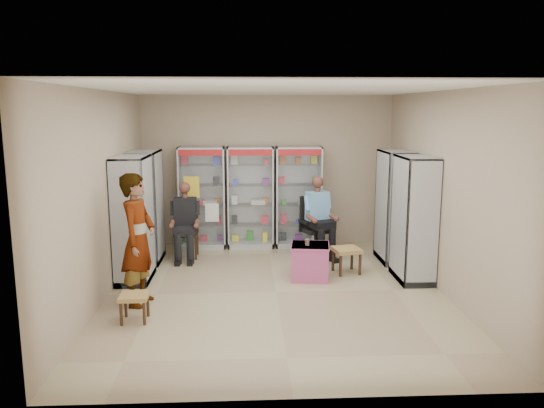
{
  "coord_description": "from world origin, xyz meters",
  "views": [
    {
      "loc": [
        -0.44,
        -7.63,
        2.74
      ],
      "look_at": [
        -0.02,
        0.7,
        1.23
      ],
      "focal_mm": 35.0,
      "sensor_mm": 36.0,
      "label": 1
    }
  ],
  "objects_px": {
    "cabinet_back_left": "(202,198)",
    "cabinet_left_far": "(146,207)",
    "woven_stool_a": "(346,260)",
    "standing_man": "(138,240)",
    "wooden_chair": "(186,233)",
    "seated_shopkeeper": "(317,219)",
    "cabinet_back_right": "(298,197)",
    "cabinet_left_near": "(133,219)",
    "cabinet_right_near": "(414,219)",
    "office_chair": "(316,227)",
    "cabinet_right_far": "(395,207)",
    "woven_stool_b": "(135,308)",
    "pink_trunk": "(310,262)",
    "cabinet_back_mid": "(251,197)"
  },
  "relations": [
    {
      "from": "cabinet_left_near",
      "to": "woven_stool_a",
      "type": "bearing_deg",
      "value": 93.25
    },
    {
      "from": "cabinet_back_left",
      "to": "cabinet_right_far",
      "type": "distance_m",
      "value": 3.71
    },
    {
      "from": "cabinet_back_right",
      "to": "wooden_chair",
      "type": "bearing_deg",
      "value": -161.25
    },
    {
      "from": "cabinet_back_left",
      "to": "cabinet_left_far",
      "type": "bearing_deg",
      "value": -135.0
    },
    {
      "from": "cabinet_back_left",
      "to": "pink_trunk",
      "type": "height_order",
      "value": "cabinet_back_left"
    },
    {
      "from": "cabinet_right_far",
      "to": "pink_trunk",
      "type": "relative_size",
      "value": 3.38
    },
    {
      "from": "cabinet_back_mid",
      "to": "wooden_chair",
      "type": "height_order",
      "value": "cabinet_back_mid"
    },
    {
      "from": "seated_shopkeeper",
      "to": "cabinet_back_right",
      "type": "bearing_deg",
      "value": 87.16
    },
    {
      "from": "cabinet_right_near",
      "to": "woven_stool_a",
      "type": "bearing_deg",
      "value": 68.15
    },
    {
      "from": "pink_trunk",
      "to": "standing_man",
      "type": "height_order",
      "value": "standing_man"
    },
    {
      "from": "cabinet_right_far",
      "to": "cabinet_left_near",
      "type": "height_order",
      "value": "same"
    },
    {
      "from": "wooden_chair",
      "to": "woven_stool_b",
      "type": "height_order",
      "value": "wooden_chair"
    },
    {
      "from": "cabinet_right_near",
      "to": "wooden_chair",
      "type": "height_order",
      "value": "cabinet_right_near"
    },
    {
      "from": "cabinet_back_left",
      "to": "woven_stool_a",
      "type": "distance_m",
      "value": 3.23
    },
    {
      "from": "cabinet_right_near",
      "to": "pink_trunk",
      "type": "xyz_separation_m",
      "value": [
        -1.64,
        0.13,
        -0.72
      ]
    },
    {
      "from": "woven_stool_a",
      "to": "wooden_chair",
      "type": "bearing_deg",
      "value": 158.43
    },
    {
      "from": "cabinet_back_right",
      "to": "office_chair",
      "type": "distance_m",
      "value": 0.9
    },
    {
      "from": "woven_stool_a",
      "to": "cabinet_right_far",
      "type": "bearing_deg",
      "value": 35.4
    },
    {
      "from": "seated_shopkeeper",
      "to": "wooden_chair",
      "type": "bearing_deg",
      "value": 157.06
    },
    {
      "from": "cabinet_back_left",
      "to": "cabinet_back_right",
      "type": "xyz_separation_m",
      "value": [
        1.9,
        0.0,
        0.0
      ]
    },
    {
      "from": "cabinet_left_far",
      "to": "woven_stool_a",
      "type": "bearing_deg",
      "value": 75.41
    },
    {
      "from": "woven_stool_a",
      "to": "woven_stool_b",
      "type": "height_order",
      "value": "woven_stool_a"
    },
    {
      "from": "cabinet_left_far",
      "to": "seated_shopkeeper",
      "type": "distance_m",
      "value": 3.11
    },
    {
      "from": "cabinet_back_left",
      "to": "wooden_chair",
      "type": "distance_m",
      "value": 0.94
    },
    {
      "from": "cabinet_back_right",
      "to": "woven_stool_b",
      "type": "relative_size",
      "value": 5.51
    },
    {
      "from": "cabinet_right_far",
      "to": "cabinet_left_near",
      "type": "bearing_deg",
      "value": 101.41
    },
    {
      "from": "cabinet_right_near",
      "to": "cabinet_left_near",
      "type": "bearing_deg",
      "value": 87.43
    },
    {
      "from": "cabinet_left_near",
      "to": "wooden_chair",
      "type": "relative_size",
      "value": 2.13
    },
    {
      "from": "cabinet_back_right",
      "to": "wooden_chair",
      "type": "distance_m",
      "value": 2.33
    },
    {
      "from": "woven_stool_b",
      "to": "standing_man",
      "type": "bearing_deg",
      "value": 94.43
    },
    {
      "from": "standing_man",
      "to": "cabinet_back_mid",
      "type": "bearing_deg",
      "value": -15.78
    },
    {
      "from": "woven_stool_b",
      "to": "seated_shopkeeper",
      "type": "bearing_deg",
      "value": 46.79
    },
    {
      "from": "cabinet_right_far",
      "to": "wooden_chair",
      "type": "distance_m",
      "value": 3.84
    },
    {
      "from": "cabinet_back_mid",
      "to": "office_chair",
      "type": "distance_m",
      "value": 1.49
    },
    {
      "from": "cabinet_back_left",
      "to": "cabinet_back_right",
      "type": "height_order",
      "value": "same"
    },
    {
      "from": "cabinet_back_right",
      "to": "woven_stool_a",
      "type": "xyz_separation_m",
      "value": [
        0.64,
        -1.83,
        -0.78
      ]
    },
    {
      "from": "office_chair",
      "to": "wooden_chair",
      "type": "bearing_deg",
      "value": 158.24
    },
    {
      "from": "standing_man",
      "to": "cabinet_right_far",
      "type": "bearing_deg",
      "value": -53.27
    },
    {
      "from": "cabinet_left_near",
      "to": "cabinet_right_far",
      "type": "bearing_deg",
      "value": 101.41
    },
    {
      "from": "woven_stool_a",
      "to": "standing_man",
      "type": "distance_m",
      "value": 3.5
    },
    {
      "from": "cabinet_back_right",
      "to": "cabinet_right_far",
      "type": "distance_m",
      "value": 1.98
    },
    {
      "from": "woven_stool_a",
      "to": "cabinet_back_right",
      "type": "bearing_deg",
      "value": 109.25
    },
    {
      "from": "cabinet_back_left",
      "to": "cabinet_right_far",
      "type": "height_order",
      "value": "same"
    },
    {
      "from": "cabinet_left_far",
      "to": "cabinet_right_far",
      "type": "bearing_deg",
      "value": 87.43
    },
    {
      "from": "cabinet_back_right",
      "to": "office_chair",
      "type": "xyz_separation_m",
      "value": [
        0.27,
        -0.74,
        -0.44
      ]
    },
    {
      "from": "cabinet_right_near",
      "to": "woven_stool_b",
      "type": "distance_m",
      "value": 4.47
    },
    {
      "from": "cabinet_right_near",
      "to": "woven_stool_b",
      "type": "height_order",
      "value": "cabinet_right_near"
    },
    {
      "from": "cabinet_right_near",
      "to": "office_chair",
      "type": "bearing_deg",
      "value": 42.5
    },
    {
      "from": "cabinet_left_near",
      "to": "woven_stool_a",
      "type": "distance_m",
      "value": 3.56
    },
    {
      "from": "cabinet_back_left",
      "to": "standing_man",
      "type": "distance_m",
      "value": 3.16
    }
  ]
}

